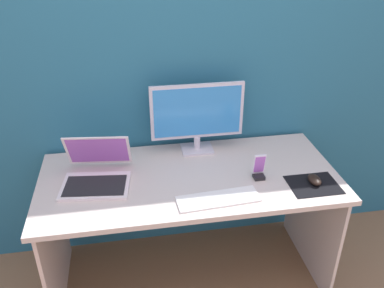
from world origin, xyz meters
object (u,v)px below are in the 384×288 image
at_px(laptop, 96,174).
at_px(keyboard_external, 218,199).
at_px(monitor, 197,115).
at_px(mouse, 314,180).
at_px(phone_in_dock, 259,170).

distance_m(laptop, keyboard_external, 0.63).
height_order(monitor, laptop, monitor).
relative_size(mouse, phone_in_dock, 0.72).
bearing_deg(keyboard_external, mouse, 2.25).
xyz_separation_m(laptop, phone_in_dock, (0.82, -0.11, 0.00)).
xyz_separation_m(monitor, phone_in_dock, (0.26, -0.34, -0.17)).
relative_size(keyboard_external, phone_in_dock, 2.86).
distance_m(monitor, mouse, 0.71).
xyz_separation_m(laptop, mouse, (1.09, -0.20, -0.02)).
bearing_deg(mouse, keyboard_external, -172.79).
height_order(monitor, mouse, monitor).
bearing_deg(keyboard_external, laptop, 151.90).
bearing_deg(phone_in_dock, laptop, 172.57).
relative_size(laptop, phone_in_dock, 2.66).
distance_m(keyboard_external, mouse, 0.51).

